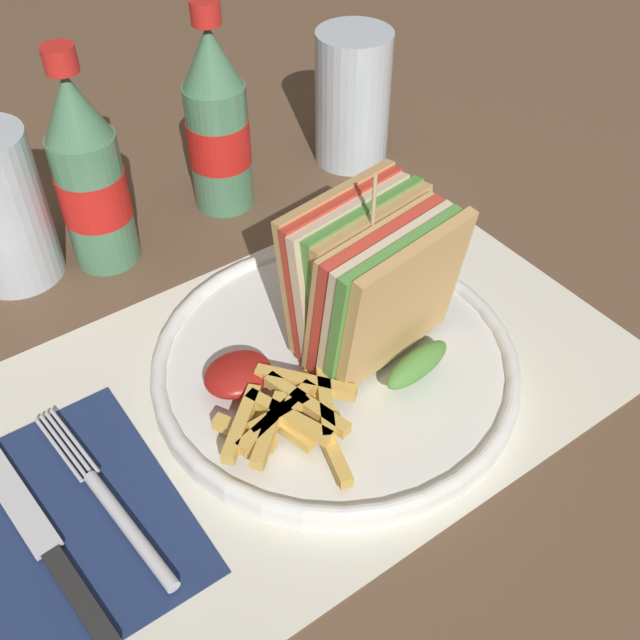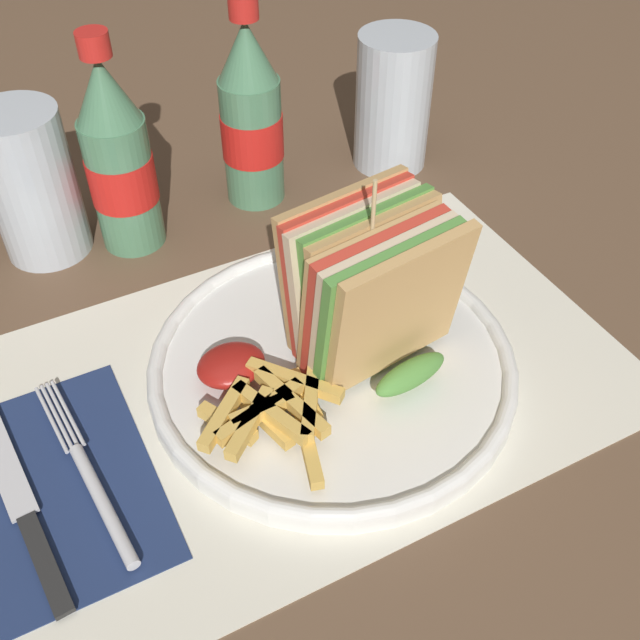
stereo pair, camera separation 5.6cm
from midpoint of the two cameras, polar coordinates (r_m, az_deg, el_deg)
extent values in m
plane|color=brown|center=(0.58, 6.42, -3.60)|extent=(4.00, 4.00, 0.00)
cube|color=silver|center=(0.57, 1.74, -4.55)|extent=(0.48, 0.31, 0.00)
cylinder|color=white|center=(0.57, 3.74, -3.77)|extent=(0.28, 0.28, 0.01)
torus|color=white|center=(0.56, 3.77, -3.29)|extent=(0.28, 0.28, 0.01)
cube|color=tan|center=(0.51, 9.18, 0.47)|extent=(0.11, 0.04, 0.11)
cube|color=#518E3D|center=(0.52, 8.55, 0.91)|extent=(0.11, 0.04, 0.11)
cube|color=beige|center=(0.52, 7.93, 1.33)|extent=(0.11, 0.04, 0.11)
cube|color=red|center=(0.53, 7.32, 1.75)|extent=(0.11, 0.04, 0.11)
cube|color=tan|center=(0.54, 6.72, 2.16)|extent=(0.11, 0.04, 0.11)
ellipsoid|color=#518E3D|center=(0.54, 9.86, -4.24)|extent=(0.06, 0.03, 0.02)
cube|color=tan|center=(0.54, 7.39, 2.32)|extent=(0.11, 0.04, 0.11)
cube|color=#518E3D|center=(0.54, 6.82, 2.89)|extent=(0.11, 0.04, 0.11)
cube|color=beige|center=(0.55, 6.25, 3.45)|extent=(0.11, 0.04, 0.11)
cube|color=red|center=(0.55, 5.70, 4.00)|extent=(0.11, 0.04, 0.11)
cube|color=tan|center=(0.55, 5.15, 4.54)|extent=(0.11, 0.04, 0.11)
ellipsoid|color=#518E3D|center=(0.57, 7.21, -1.16)|extent=(0.06, 0.03, 0.02)
cylinder|color=tan|center=(0.52, 7.24, 3.82)|extent=(0.00, 0.00, 0.15)
cube|color=gold|center=(0.51, -3.98, -8.03)|extent=(0.03, 0.05, 0.01)
cube|color=gold|center=(0.53, 1.87, -6.01)|extent=(0.01, 0.05, 0.01)
cube|color=gold|center=(0.50, 2.34, -9.76)|extent=(0.03, 0.06, 0.01)
cube|color=gold|center=(0.51, -1.21, -7.65)|extent=(0.02, 0.06, 0.01)
cube|color=gold|center=(0.51, -1.29, -7.06)|extent=(0.05, 0.01, 0.01)
cube|color=gold|center=(0.51, 2.43, -6.21)|extent=(0.04, 0.06, 0.01)
cube|color=gold|center=(0.51, 0.93, -6.43)|extent=(0.03, 0.07, 0.01)
cube|color=gold|center=(0.50, -2.17, -8.01)|extent=(0.05, 0.05, 0.01)
cube|color=gold|center=(0.52, 1.10, -4.78)|extent=(0.05, 0.06, 0.01)
cube|color=gold|center=(0.51, -0.59, -7.25)|extent=(0.03, 0.07, 0.01)
cube|color=gold|center=(0.51, -1.45, -7.16)|extent=(0.07, 0.03, 0.01)
cube|color=gold|center=(0.51, -4.17, -7.30)|extent=(0.05, 0.05, 0.01)
ellipsoid|color=maroon|center=(0.54, -3.88, -3.60)|extent=(0.05, 0.04, 0.02)
cube|color=navy|center=(0.53, -16.82, -12.11)|extent=(0.13, 0.18, 0.00)
cylinder|color=silver|center=(0.51, -13.14, -13.65)|extent=(0.02, 0.10, 0.01)
cylinder|color=silver|center=(0.56, -17.14, -7.40)|extent=(0.01, 0.07, 0.00)
cylinder|color=silver|center=(0.56, -16.76, -7.24)|extent=(0.01, 0.07, 0.00)
cylinder|color=silver|center=(0.56, -16.38, -7.08)|extent=(0.01, 0.07, 0.00)
cylinder|color=silver|center=(0.56, -16.01, -6.92)|extent=(0.01, 0.07, 0.00)
cube|color=black|center=(0.50, -17.12, -17.48)|extent=(0.02, 0.08, 0.00)
cube|color=silver|center=(0.55, -20.51, -9.74)|extent=(0.03, 0.12, 0.00)
cylinder|color=#4C7F5B|center=(0.68, -12.45, 10.01)|extent=(0.06, 0.06, 0.12)
cylinder|color=red|center=(0.67, -12.53, 10.43)|extent=(0.06, 0.06, 0.04)
cone|color=#4C7F5B|center=(0.63, -13.70, 16.60)|extent=(0.05, 0.05, 0.05)
cylinder|color=red|center=(0.62, -14.30, 19.64)|extent=(0.03, 0.03, 0.02)
cylinder|color=#4C7F5B|center=(0.72, -2.90, 13.39)|extent=(0.06, 0.06, 0.12)
cylinder|color=red|center=(0.72, -2.92, 13.80)|extent=(0.06, 0.06, 0.04)
cone|color=#4C7F5B|center=(0.68, -3.18, 19.76)|extent=(0.05, 0.05, 0.05)
cylinder|color=red|center=(0.67, -3.31, 22.67)|extent=(0.03, 0.03, 0.02)
cylinder|color=silver|center=(0.78, 7.72, 16.07)|extent=(0.08, 0.08, 0.14)
cylinder|color=black|center=(0.80, 7.41, 13.30)|extent=(0.07, 0.07, 0.05)
cylinder|color=silver|center=(0.68, -18.95, 9.65)|extent=(0.08, 0.08, 0.14)
camera|label=1|loc=(0.03, -87.13, 2.77)|focal=42.00mm
camera|label=2|loc=(0.03, 92.87, -2.77)|focal=42.00mm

